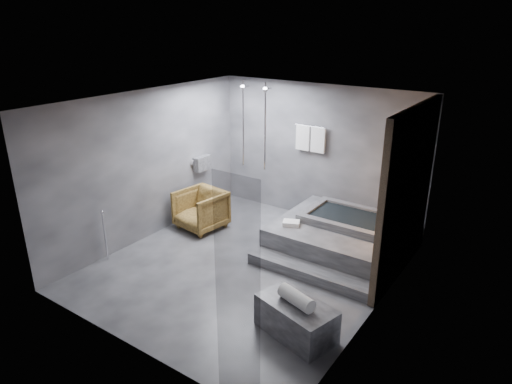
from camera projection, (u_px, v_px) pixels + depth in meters
The scene contains 7 objects.
room at pixel (276, 170), 7.16m from camera, with size 5.00×5.04×2.82m.
tub_deck at pixel (340, 237), 8.27m from camera, with size 2.20×2.00×0.50m, color #363639.
tub_step at pixel (309, 273), 7.42m from camera, with size 2.20×0.36×0.18m, color #363639.
concrete_bench at pixel (296, 318), 6.05m from camera, with size 1.05×0.58×0.47m, color #363639.
driftwood_chair at pixel (201, 210), 9.09m from camera, with size 0.84×0.87×0.79m, color #452F11.
rolled_towel at pixel (296, 298), 5.91m from camera, with size 0.19×0.19×0.53m, color white.
deck_towel at pixel (291, 223), 8.15m from camera, with size 0.29×0.21×0.08m, color white.
Camera 1 is at (4.01, -5.55, 3.96)m, focal length 32.00 mm.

